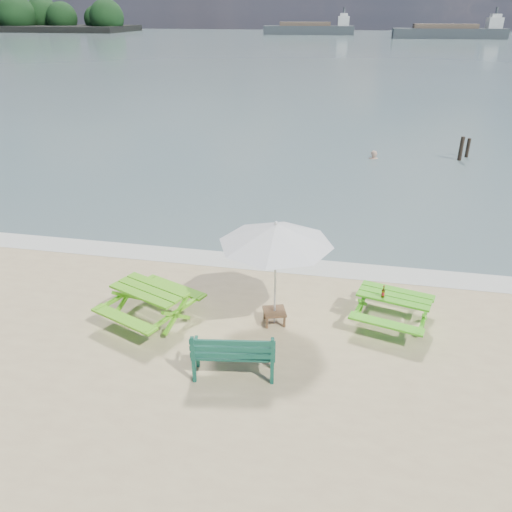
% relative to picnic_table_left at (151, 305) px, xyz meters
% --- Properties ---
extents(sea, '(300.00, 300.00, 0.00)m').
position_rel_picnic_table_left_xyz_m(sea, '(2.47, 83.50, -0.37)').
color(sea, slate).
rests_on(sea, ground).
extents(foam_strip, '(22.00, 0.90, 0.01)m').
position_rel_picnic_table_left_xyz_m(foam_strip, '(2.47, 3.10, -0.37)').
color(foam_strip, silver).
rests_on(foam_strip, ground).
extents(picnic_table_left, '(2.19, 2.28, 0.77)m').
position_rel_picnic_table_left_xyz_m(picnic_table_left, '(0.00, 0.00, 0.00)').
color(picnic_table_left, '#5EBB1C').
rests_on(picnic_table_left, ground).
extents(picnic_table_right, '(1.85, 1.96, 0.71)m').
position_rel_picnic_table_left_xyz_m(picnic_table_right, '(5.04, 0.87, -0.03)').
color(picnic_table_right, '#49BB1C').
rests_on(picnic_table_right, ground).
extents(park_bench, '(1.55, 0.73, 0.92)m').
position_rel_picnic_table_left_xyz_m(park_bench, '(2.14, -1.39, -0.09)').
color(park_bench, '#114737').
rests_on(park_bench, ground).
extents(side_table, '(0.58, 0.58, 0.30)m').
position_rel_picnic_table_left_xyz_m(side_table, '(2.59, 0.41, -0.22)').
color(side_table, brown).
rests_on(side_table, ground).
extents(patio_umbrella, '(2.90, 2.90, 2.28)m').
position_rel_picnic_table_left_xyz_m(patio_umbrella, '(2.59, 0.41, 1.70)').
color(patio_umbrella, silver).
rests_on(patio_umbrella, ground).
extents(beer_bottle, '(0.07, 0.07, 0.26)m').
position_rel_picnic_table_left_xyz_m(beer_bottle, '(4.78, 0.72, 0.42)').
color(beer_bottle, '#985B16').
rests_on(beer_bottle, picnic_table_right).
extents(swimmer, '(0.65, 0.50, 1.59)m').
position_rel_picnic_table_left_xyz_m(swimmer, '(4.85, 14.12, -0.81)').
color(swimmer, tan).
rests_on(swimmer, ground).
extents(mooring_pilings, '(0.56, 0.76, 1.24)m').
position_rel_picnic_table_left_xyz_m(mooring_pilings, '(8.75, 14.79, 0.01)').
color(mooring_pilings, black).
rests_on(mooring_pilings, ground).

